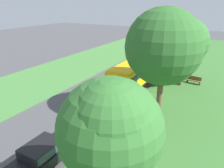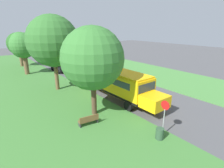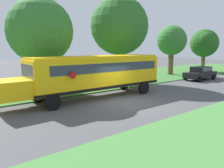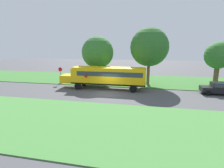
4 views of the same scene
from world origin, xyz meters
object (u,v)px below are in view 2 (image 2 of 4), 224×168
Objects in this scene: car_silver_middle at (71,58)px; oak_tree_beside_bus at (92,58)px; oak_tree_roadside_mid at (52,41)px; oak_tree_across_road at (19,44)px; oak_tree_far_end at (22,45)px; car_black_nearest at (60,66)px; trash_bin at (160,134)px; stop_sign at (164,114)px; car_tan_furthest at (59,54)px; school_bus at (113,80)px; park_bench at (89,120)px.

car_silver_middle is 26.76m from oak_tree_beside_bus.
oak_tree_roadside_mid is 17.42m from oak_tree_across_road.
oak_tree_across_road is at bearing 82.34° from oak_tree_far_end.
car_black_nearest reaches higher than trash_bin.
car_black_nearest is at bearing 65.39° from oak_tree_roadside_mid.
car_tan_furthest is at bearing 78.88° from stop_sign.
oak_tree_across_road is at bearing -147.69° from car_tan_furthest.
car_silver_middle is 12.99m from oak_tree_far_end.
oak_tree_roadside_mid is 9.95× the size of trash_bin.
trash_bin is at bearing -106.75° from school_bus.
oak_tree_beside_bus is 8.23m from oak_tree_roadside_mid.
oak_tree_far_end reaches higher than trash_bin.
stop_sign is at bearing -85.41° from oak_tree_across_road.
car_silver_middle is 4.89× the size of trash_bin.
oak_tree_beside_bus reaches higher than park_bench.
trash_bin is at bearing -86.54° from oak_tree_across_road.
oak_tree_beside_bus reaches higher than stop_sign.
car_tan_furthest reaches higher than trash_bin.
school_bus is 1.39× the size of oak_tree_roadside_mid.
oak_tree_across_road is at bearing 100.92° from school_bus.
oak_tree_beside_bus is at bearing -89.29° from oak_tree_across_road.
oak_tree_far_end is (-5.24, 1.26, 3.98)m from car_black_nearest.
park_bench is at bearing -92.18° from oak_tree_across_road.
school_bus is 2.82× the size of car_silver_middle.
oak_tree_roadside_mid is 3.27× the size of stop_sign.
trash_bin is at bearing -95.88° from car_black_nearest.
park_bench is at bearing -108.26° from car_tan_furthest.
oak_tree_beside_bus is at bearing -102.94° from car_black_nearest.
oak_tree_far_end reaches higher than oak_tree_across_road.
oak_tree_far_end is (-1.02, 10.47, -1.10)m from oak_tree_roadside_mid.
oak_tree_roadside_mid is (-4.22, -9.21, 5.08)m from car_black_nearest.
stop_sign is 1.44m from trash_bin.
oak_tree_beside_bus is at bearing -86.19° from oak_tree_far_end.
car_tan_furthest is (5.46, 29.36, -1.05)m from school_bus.
car_silver_middle is at bearing 76.33° from stop_sign.
school_bus is 14.98m from car_black_nearest.
car_silver_middle is at bearing 52.18° from car_black_nearest.
oak_tree_beside_bus is 7.80m from trash_bin.
oak_tree_roadside_mid is at bearing -120.87° from car_silver_middle.
oak_tree_beside_bus reaches higher than car_black_nearest.
car_silver_middle is 0.67× the size of oak_tree_across_road.
car_silver_middle reaches higher than trash_bin.
oak_tree_beside_bus reaches higher than school_bus.
oak_tree_across_road reaches higher than school_bus.
oak_tree_across_road is at bearing 90.71° from oak_tree_beside_bus.
car_black_nearest is at bearing 90.53° from school_bus.
oak_tree_roadside_mid reaches higher than stop_sign.
car_black_nearest is 0.64× the size of oak_tree_far_end.
stop_sign is at bearing -69.30° from oak_tree_beside_bus.
oak_tree_roadside_mid is at bearing 83.31° from park_bench.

